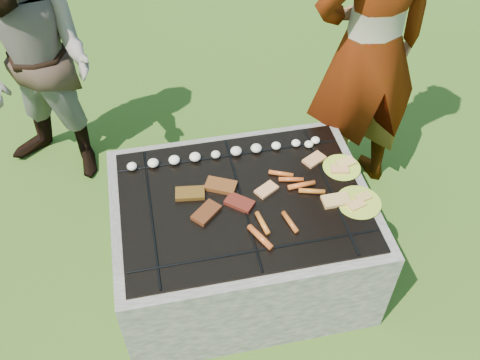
# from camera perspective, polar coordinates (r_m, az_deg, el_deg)

# --- Properties ---
(lawn) EXTENTS (60.00, 60.00, 0.00)m
(lawn) POSITION_cam_1_polar(r_m,az_deg,el_deg) (3.14, 0.19, -9.48)
(lawn) COLOR #274B12
(lawn) RESTS_ON ground
(fire_pit) EXTENTS (1.30, 1.00, 0.62)m
(fire_pit) POSITION_cam_1_polar(r_m,az_deg,el_deg) (2.91, 0.20, -6.37)
(fire_pit) COLOR gray
(fire_pit) RESTS_ON ground
(mushrooms) EXTENTS (1.05, 0.08, 0.04)m
(mushrooms) POSITION_cam_1_polar(r_m,az_deg,el_deg) (2.86, -1.63, 2.89)
(mushrooms) COLOR #F2EDCD
(mushrooms) RESTS_ON fire_pit
(pork_slabs) EXTENTS (0.39, 0.31, 0.02)m
(pork_slabs) POSITION_cam_1_polar(r_m,az_deg,el_deg) (2.65, -2.83, -1.88)
(pork_slabs) COLOR brown
(pork_slabs) RESTS_ON fire_pit
(sausages) EXTENTS (0.44, 0.49, 0.03)m
(sausages) POSITION_cam_1_polar(r_m,az_deg,el_deg) (2.62, 4.67, -2.64)
(sausages) COLOR #E14925
(sausages) RESTS_ON fire_pit
(bread_on_grate) EXTENTS (0.45, 0.40, 0.02)m
(bread_on_grate) POSITION_cam_1_polar(r_m,az_deg,el_deg) (2.73, 7.63, -0.53)
(bread_on_grate) COLOR tan
(bread_on_grate) RESTS_ON fire_pit
(plate_far) EXTENTS (0.21, 0.21, 0.03)m
(plate_far) POSITION_cam_1_polar(r_m,az_deg,el_deg) (2.86, 10.82, 1.33)
(plate_far) COLOR yellow
(plate_far) RESTS_ON fire_pit
(plate_near) EXTENTS (0.28, 0.28, 0.03)m
(plate_near) POSITION_cam_1_polar(r_m,az_deg,el_deg) (2.71, 12.52, -2.38)
(plate_near) COLOR yellow
(plate_near) RESTS_ON fire_pit
(cook) EXTENTS (0.77, 0.56, 1.97)m
(cook) POSITION_cam_1_polar(r_m,az_deg,el_deg) (3.06, 13.67, 13.29)
(cook) COLOR #9E9283
(cook) RESTS_ON ground
(bystander) EXTENTS (0.99, 0.94, 1.62)m
(bystander) POSITION_cam_1_polar(r_m,az_deg,el_deg) (3.37, -21.01, 11.13)
(bystander) COLOR gray
(bystander) RESTS_ON ground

